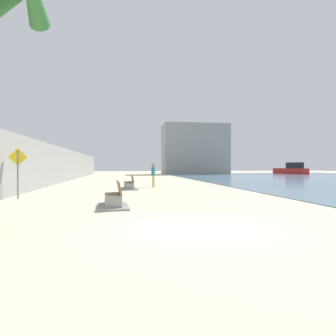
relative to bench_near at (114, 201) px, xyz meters
name	(u,v)px	position (x,y,z in m)	size (l,w,h in m)	color
ground_plane	(142,184)	(2.01, 14.15, -0.23)	(120.00, 120.00, 0.00)	beige
seawall	(51,165)	(-5.49, 14.15, 1.38)	(0.80, 64.00, 3.22)	gray
bench_near	(114,201)	(0.00, 0.00, 0.00)	(1.22, 2.16, 0.98)	gray
bench_far	(129,186)	(0.76, 8.27, 0.00)	(1.14, 2.12, 0.98)	gray
person_walking	(153,173)	(2.51, 9.73, 0.78)	(0.31, 0.47, 1.73)	gold
boat_far_right	(291,170)	(31.58, 39.01, 0.59)	(3.23, 7.58, 2.14)	red
pedestrian_sign	(18,167)	(-4.53, 3.53, 1.25)	(0.85, 0.08, 2.38)	slate
harbor_building	(195,149)	(13.78, 42.15, 4.42)	(12.00, 6.00, 9.30)	gray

